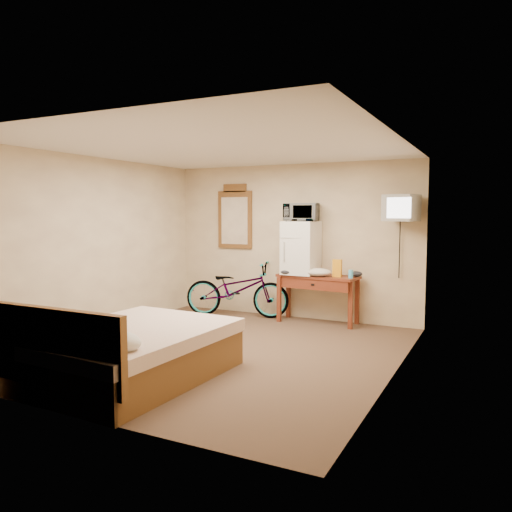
% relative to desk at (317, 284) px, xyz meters
% --- Properties ---
extents(room, '(4.60, 4.64, 2.50)m').
position_rel_desk_xyz_m(room, '(-0.53, -2.00, 0.63)').
color(room, '#442F22').
rests_on(room, ground).
extents(desk, '(1.29, 0.61, 0.75)m').
position_rel_desk_xyz_m(desk, '(0.00, 0.00, 0.00)').
color(desk, maroon).
rests_on(desk, floor).
extents(mini_fridge, '(0.53, 0.51, 0.83)m').
position_rel_desk_xyz_m(mini_fridge, '(-0.29, 0.04, 0.55)').
color(mini_fridge, white).
rests_on(mini_fridge, desk).
extents(microwave, '(0.56, 0.42, 0.28)m').
position_rel_desk_xyz_m(microwave, '(-0.29, 0.04, 1.10)').
color(microwave, white).
rests_on(microwave, mini_fridge).
extents(snack_bag, '(0.13, 0.08, 0.26)m').
position_rel_desk_xyz_m(snack_bag, '(0.33, -0.03, 0.26)').
color(snack_bag, orange).
rests_on(snack_bag, desk).
extents(blue_cup, '(0.07, 0.07, 0.12)m').
position_rel_desk_xyz_m(blue_cup, '(0.55, -0.08, 0.19)').
color(blue_cup, '#47B9F2').
rests_on(blue_cup, desk).
extents(cloth_cream, '(0.40, 0.31, 0.12)m').
position_rel_desk_xyz_m(cloth_cream, '(0.05, -0.09, 0.19)').
color(cloth_cream, beige).
rests_on(cloth_cream, desk).
extents(cloth_dark_a, '(0.24, 0.18, 0.09)m').
position_rel_desk_xyz_m(cloth_dark_a, '(-0.45, -0.12, 0.18)').
color(cloth_dark_a, black).
rests_on(cloth_dark_a, desk).
extents(cloth_dark_b, '(0.19, 0.15, 0.08)m').
position_rel_desk_xyz_m(cloth_dark_b, '(0.58, 0.12, 0.17)').
color(cloth_dark_b, black).
rests_on(cloth_dark_b, desk).
extents(crt_television, '(0.52, 0.61, 0.38)m').
position_rel_desk_xyz_m(crt_television, '(1.24, 0.02, 1.16)').
color(crt_television, black).
rests_on(crt_television, room).
extents(wall_mirror, '(0.65, 0.04, 1.10)m').
position_rel_desk_xyz_m(wall_mirror, '(-1.59, 0.27, 1.02)').
color(wall_mirror, brown).
rests_on(wall_mirror, room).
extents(bicycle, '(1.83, 1.01, 0.91)m').
position_rel_desk_xyz_m(bicycle, '(-1.36, -0.11, -0.16)').
color(bicycle, black).
rests_on(bicycle, floor).
extents(bed, '(1.64, 2.11, 0.90)m').
position_rel_desk_xyz_m(bed, '(-0.87, -3.38, -0.33)').
color(bed, brown).
rests_on(bed, floor).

